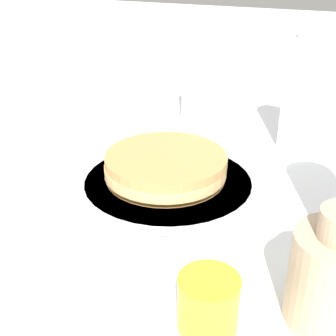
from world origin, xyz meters
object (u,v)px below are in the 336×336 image
(water_bottle_near, at_px, (299,94))
(water_bottle_mid, at_px, (198,83))
(plate, at_px, (168,183))
(juice_glass, at_px, (208,302))
(cream_jug, at_px, (336,275))
(pancake_stack, at_px, (166,167))

(water_bottle_near, bearing_deg, water_bottle_mid, -102.58)
(plate, height_order, water_bottle_mid, water_bottle_mid)
(juice_glass, relative_size, water_bottle_near, 0.29)
(cream_jug, relative_size, water_bottle_near, 0.59)
(juice_glass, bearing_deg, cream_jug, 114.83)
(pancake_stack, relative_size, juice_glass, 3.16)
(pancake_stack, distance_m, water_bottle_near, 0.29)
(pancake_stack, xyz_separation_m, water_bottle_near, (-0.22, 0.17, 0.07))
(plate, bearing_deg, cream_jug, 51.12)
(plate, bearing_deg, water_bottle_mid, -172.43)
(water_bottle_mid, bearing_deg, cream_jug, 31.59)
(cream_jug, xyz_separation_m, water_bottle_mid, (-0.47, -0.29, 0.03))
(water_bottle_near, bearing_deg, pancake_stack, -37.54)
(plate, distance_m, juice_glass, 0.30)
(cream_jug, bearing_deg, plate, -128.88)
(juice_glass, bearing_deg, water_bottle_mid, -161.60)
(pancake_stack, distance_m, water_bottle_mid, 0.28)
(juice_glass, height_order, water_bottle_mid, water_bottle_mid)
(pancake_stack, xyz_separation_m, cream_jug, (0.21, 0.26, 0.02))
(cream_jug, relative_size, water_bottle_mid, 0.67)
(juice_glass, distance_m, water_bottle_mid, 0.56)
(water_bottle_near, xyz_separation_m, water_bottle_mid, (-0.05, -0.20, -0.01))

